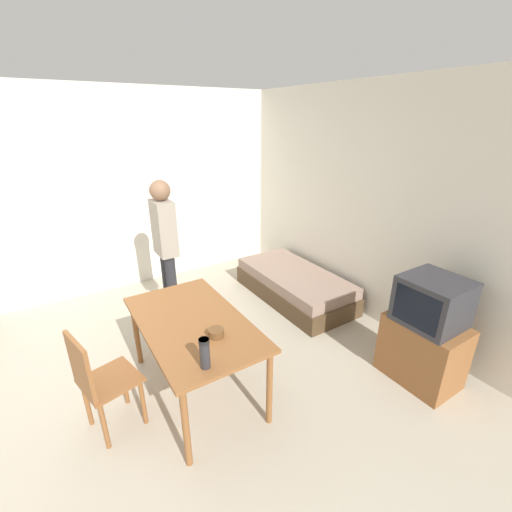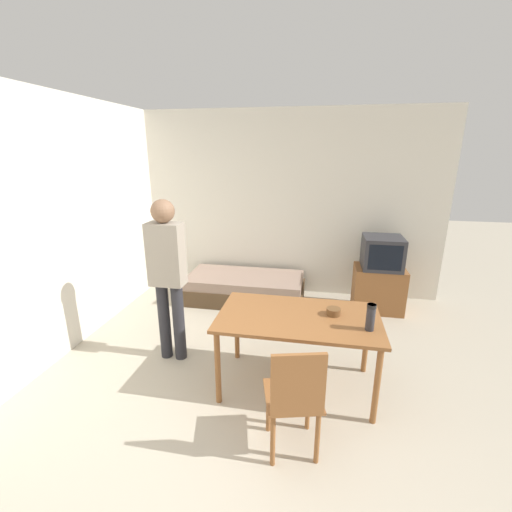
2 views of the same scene
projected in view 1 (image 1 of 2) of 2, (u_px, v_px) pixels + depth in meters
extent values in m
plane|color=#B2A893|center=(55.00, 399.00, 3.02)|extent=(20.00, 20.00, 0.00)
cube|color=silver|center=(349.00, 201.00, 4.22)|extent=(4.90, 0.06, 2.70)
cube|color=silver|center=(160.00, 189.00, 4.91)|extent=(0.06, 4.43, 2.70)
cube|color=#4C3823|center=(294.00, 289.00, 4.68)|extent=(1.71, 0.83, 0.24)
cube|color=gray|center=(295.00, 277.00, 4.61)|extent=(1.66, 0.81, 0.14)
cube|color=brown|center=(422.00, 351.00, 3.17)|extent=(0.66, 0.46, 0.61)
cube|color=#2D2D33|center=(433.00, 301.00, 2.97)|extent=(0.50, 0.49, 0.43)
cube|color=black|center=(416.00, 309.00, 2.85)|extent=(0.41, 0.01, 0.33)
cube|color=brown|center=(193.00, 322.00, 2.87)|extent=(1.42, 0.81, 0.03)
cylinder|color=brown|center=(136.00, 333.00, 3.35)|extent=(0.05, 0.05, 0.70)
cylinder|color=brown|center=(186.00, 428.00, 2.33)|extent=(0.05, 0.05, 0.70)
cylinder|color=brown|center=(202.00, 313.00, 3.69)|extent=(0.05, 0.05, 0.70)
cylinder|color=brown|center=(269.00, 388.00, 2.67)|extent=(0.05, 0.05, 0.70)
cube|color=brown|center=(110.00, 380.00, 2.62)|extent=(0.47, 0.47, 0.02)
cube|color=brown|center=(80.00, 367.00, 2.41)|extent=(0.36, 0.12, 0.45)
cylinder|color=brown|center=(143.00, 402.00, 2.71)|extent=(0.04, 0.04, 0.43)
cylinder|color=brown|center=(124.00, 383.00, 2.91)|extent=(0.04, 0.04, 0.43)
cylinder|color=brown|center=(104.00, 426.00, 2.50)|extent=(0.04, 0.04, 0.43)
cylinder|color=brown|center=(87.00, 403.00, 2.70)|extent=(0.04, 0.04, 0.43)
cylinder|color=#28282D|center=(168.00, 283.00, 4.20)|extent=(0.12, 0.12, 0.83)
cylinder|color=#28282D|center=(172.00, 288.00, 4.07)|extent=(0.12, 0.12, 0.83)
cube|color=#9E9384|center=(164.00, 228.00, 3.86)|extent=(0.34, 0.20, 0.63)
sphere|color=#846047|center=(160.00, 190.00, 3.70)|extent=(0.23, 0.23, 0.23)
cylinder|color=#2D2D33|center=(205.00, 353.00, 2.30)|extent=(0.07, 0.07, 0.23)
cylinder|color=black|center=(204.00, 341.00, 2.26)|extent=(0.07, 0.07, 0.03)
cylinder|color=brown|center=(216.00, 333.00, 2.66)|extent=(0.12, 0.12, 0.06)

